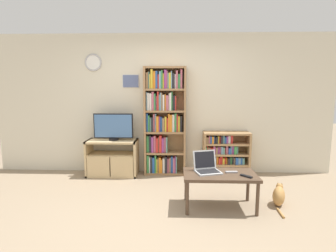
# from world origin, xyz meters

# --- Properties ---
(ground_plane) EXTENTS (18.00, 18.00, 0.00)m
(ground_plane) POSITION_xyz_m (0.00, 0.00, 0.00)
(ground_plane) COLOR gray
(wall_back) EXTENTS (6.37, 0.09, 2.60)m
(wall_back) POSITION_xyz_m (-0.01, 1.84, 1.30)
(wall_back) COLOR beige
(wall_back) RESTS_ON ground_plane
(tv_stand) EXTENTS (0.92, 0.44, 0.66)m
(tv_stand) POSITION_xyz_m (-0.91, 1.55, 0.33)
(tv_stand) COLOR tan
(tv_stand) RESTS_ON ground_plane
(television) EXTENTS (0.72, 0.18, 0.49)m
(television) POSITION_xyz_m (-0.88, 1.57, 0.91)
(television) COLOR black
(television) RESTS_ON tv_stand
(bookshelf_tall) EXTENTS (0.76, 0.26, 1.99)m
(bookshelf_tall) POSITION_xyz_m (0.03, 1.68, 1.00)
(bookshelf_tall) COLOR #9E754C
(bookshelf_tall) RESTS_ON ground_plane
(bookshelf_short) EXTENTS (0.84, 0.32, 0.81)m
(bookshelf_short) POSITION_xyz_m (1.16, 1.65, 0.39)
(bookshelf_short) COLOR tan
(bookshelf_short) RESTS_ON ground_plane
(coffee_table) EXTENTS (0.97, 0.54, 0.48)m
(coffee_table) POSITION_xyz_m (0.86, 0.28, 0.43)
(coffee_table) COLOR #4C3828
(coffee_table) RESTS_ON ground_plane
(laptop) EXTENTS (0.40, 0.38, 0.28)m
(laptop) POSITION_xyz_m (0.69, 0.35, 0.55)
(laptop) COLOR #B7BABC
(laptop) RESTS_ON coffee_table
(remote_near_laptop) EXTENTS (0.16, 0.06, 0.02)m
(remote_near_laptop) POSITION_xyz_m (1.02, 0.31, 0.49)
(remote_near_laptop) COLOR #99999E
(remote_near_laptop) RESTS_ON coffee_table
(remote_far_from_laptop) EXTENTS (0.14, 0.14, 0.02)m
(remote_far_from_laptop) POSITION_xyz_m (1.18, 0.15, 0.49)
(remote_far_from_laptop) COLOR black
(remote_far_from_laptop) RESTS_ON coffee_table
(cat) EXTENTS (0.27, 0.56, 0.30)m
(cat) POSITION_xyz_m (1.70, 0.38, 0.14)
(cat) COLOR #B78447
(cat) RESTS_ON ground_plane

